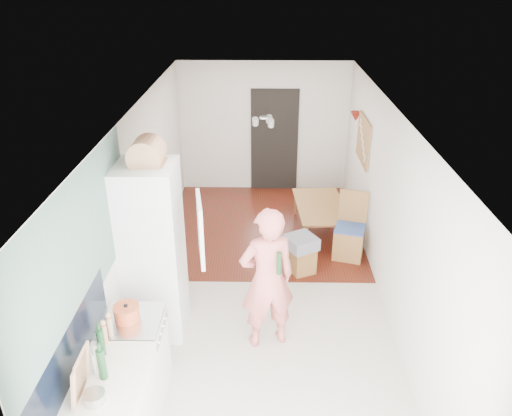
{
  "coord_description": "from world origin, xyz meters",
  "views": [
    {
      "loc": [
        0.01,
        -5.68,
        4.07
      ],
      "look_at": [
        -0.1,
        0.2,
        1.17
      ],
      "focal_mm": 35.0,
      "sensor_mm": 36.0,
      "label": 1
    }
  ],
  "objects_px": {
    "dining_table": "(321,220)",
    "stool": "(302,259)",
    "person": "(267,267)",
    "dining_chair": "(350,227)"
  },
  "relations": [
    {
      "from": "dining_table",
      "to": "stool",
      "type": "bearing_deg",
      "value": 158.21
    },
    {
      "from": "person",
      "to": "dining_table",
      "type": "distance_m",
      "value": 3.0
    },
    {
      "from": "dining_table",
      "to": "dining_chair",
      "type": "bearing_deg",
      "value": -160.69
    },
    {
      "from": "person",
      "to": "stool",
      "type": "relative_size",
      "value": 4.96
    },
    {
      "from": "dining_chair",
      "to": "stool",
      "type": "xyz_separation_m",
      "value": [
        -0.74,
        -0.44,
        -0.3
      ]
    },
    {
      "from": "dining_table",
      "to": "dining_chair",
      "type": "xyz_separation_m",
      "value": [
        0.34,
        -0.79,
        0.3
      ]
    },
    {
      "from": "dining_table",
      "to": "person",
      "type": "bearing_deg",
      "value": 157.71
    },
    {
      "from": "dining_table",
      "to": "stool",
      "type": "xyz_separation_m",
      "value": [
        -0.4,
        -1.23,
        0.0
      ]
    },
    {
      "from": "dining_table",
      "to": "dining_chair",
      "type": "relative_size",
      "value": 1.16
    },
    {
      "from": "person",
      "to": "stool",
      "type": "bearing_deg",
      "value": -125.69
    }
  ]
}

